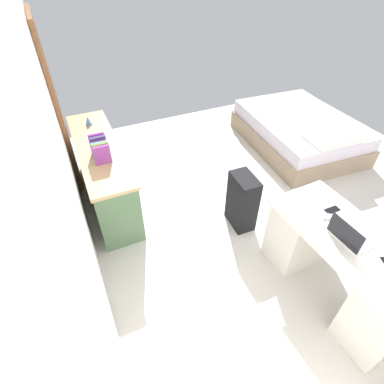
# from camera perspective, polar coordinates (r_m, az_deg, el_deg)

# --- Properties ---
(ground_plane) EXTENTS (5.57, 5.57, 0.00)m
(ground_plane) POSITION_cam_1_polar(r_m,az_deg,el_deg) (3.98, 14.76, -2.61)
(ground_plane) COLOR beige
(wall_back) EXTENTS (4.57, 0.10, 2.89)m
(wall_back) POSITION_cam_1_polar(r_m,az_deg,el_deg) (2.45, -24.53, 7.47)
(wall_back) COLOR white
(wall_back) RESTS_ON ground_plane
(door_wooden) EXTENTS (0.88, 0.05, 2.04)m
(door_wooden) POSITION_cam_1_polar(r_m,az_deg,el_deg) (4.20, -23.92, 14.52)
(door_wooden) COLOR brown
(door_wooden) RESTS_ON ground_plane
(desk) EXTENTS (1.46, 0.71, 0.73)m
(desk) POSITION_cam_1_polar(r_m,az_deg,el_deg) (3.08, 26.04, -12.35)
(desk) COLOR silver
(desk) RESTS_ON ground_plane
(credenza) EXTENTS (1.80, 0.48, 0.79)m
(credenza) POSITION_cam_1_polar(r_m,az_deg,el_deg) (3.87, -16.14, 3.35)
(credenza) COLOR #4C6B47
(credenza) RESTS_ON ground_plane
(bed) EXTENTS (1.99, 1.52, 0.58)m
(bed) POSITION_cam_1_polar(r_m,az_deg,el_deg) (5.16, 19.34, 10.63)
(bed) COLOR gray
(bed) RESTS_ON ground_plane
(suitcase_black) EXTENTS (0.37, 0.24, 0.68)m
(suitcase_black) POSITION_cam_1_polar(r_m,az_deg,el_deg) (3.46, 9.37, -1.75)
(suitcase_black) COLOR black
(suitcase_black) RESTS_ON ground_plane
(laptop) EXTENTS (0.32, 0.23, 0.21)m
(laptop) POSITION_cam_1_polar(r_m,az_deg,el_deg) (2.78, 27.27, -7.30)
(laptop) COLOR silver
(laptop) RESTS_ON desk
(computer_mouse) EXTENTS (0.06, 0.10, 0.03)m
(computer_mouse) POSITION_cam_1_polar(r_m,az_deg,el_deg) (2.93, 23.99, -4.23)
(computer_mouse) COLOR white
(computer_mouse) RESTS_ON desk
(cell_phone_by_mouse) EXTENTS (0.07, 0.14, 0.01)m
(cell_phone_by_mouse) POSITION_cam_1_polar(r_m,az_deg,el_deg) (3.03, 24.81, -3.05)
(cell_phone_by_mouse) COLOR black
(cell_phone_by_mouse) RESTS_ON desk
(book_row) EXTENTS (0.28, 0.17, 0.23)m
(book_row) POSITION_cam_1_polar(r_m,az_deg,el_deg) (3.39, -16.86, 7.73)
(book_row) COLOR #88398C
(book_row) RESTS_ON credenza
(figurine_small) EXTENTS (0.08, 0.08, 0.11)m
(figurine_small) POSITION_cam_1_polar(r_m,az_deg,el_deg) (4.12, -18.89, 12.51)
(figurine_small) COLOR #4C7FBF
(figurine_small) RESTS_ON credenza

